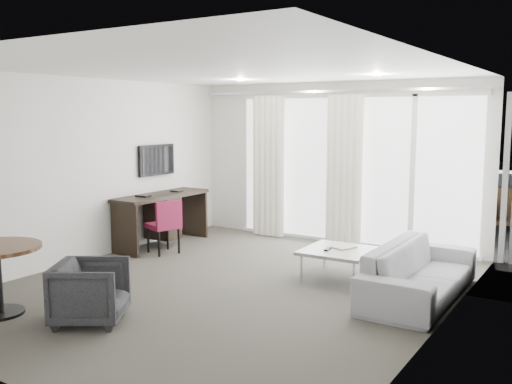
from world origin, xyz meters
The scene contains 24 objects.
floor centered at (0.00, 0.00, 0.00)m, with size 5.00×6.00×0.00m, color #434139.
ceiling centered at (0.00, 0.00, 2.60)m, with size 5.00×6.00×0.00m, color white.
wall_left centered at (-2.50, 0.00, 1.30)m, with size 0.00×6.00×2.60m, color silver.
wall_right centered at (2.50, 0.00, 1.30)m, with size 0.00×6.00×2.60m, color silver.
window_panel centered at (0.30, 2.98, 1.20)m, with size 4.00×0.02×2.38m, color white, non-canonical shape.
window_frame centered at (0.30, 2.97, 1.20)m, with size 4.10×0.06×2.44m, color white, non-canonical shape.
curtain_left centered at (-1.15, 2.82, 1.20)m, with size 0.60×0.20×2.38m, color silver, non-canonical shape.
curtain_right centered at (0.25, 2.82, 1.20)m, with size 0.60×0.20×2.38m, color silver, non-canonical shape.
curtain_track centered at (0.00, 2.82, 2.45)m, with size 4.80×0.04×0.04m, color #B2B2B7, non-canonical shape.
downlight_a centered at (-0.90, 1.60, 2.59)m, with size 0.12×0.12×0.02m, color #FFE0B2.
downlight_b centered at (1.20, 1.60, 2.59)m, with size 0.12×0.12×0.02m, color #FFE0B2.
desk centered at (-2.20, 1.27, 0.41)m, with size 0.55×1.76×0.83m, color black, non-canonical shape.
tv centered at (-2.46, 1.45, 1.35)m, with size 0.05×0.80×0.50m, color black, non-canonical shape.
desk_chair centered at (-1.84, 0.88, 0.41)m, with size 0.45×0.42×0.82m, color maroon, non-canonical shape.
tub_armchair centered at (-0.50, -1.72, 0.32)m, with size 0.67×0.69×0.63m, color #252528.
coffee_table centered at (0.96, 1.04, 0.19)m, with size 0.85×0.85×0.38m, color gray, non-canonical shape.
remote centered at (0.86, 0.94, 0.36)m, with size 0.05×0.17×0.02m, color black, non-canonical shape.
magazine centered at (0.98, 1.17, 0.36)m, with size 0.19×0.25×0.01m, color gray, non-canonical shape.
sofa centered at (2.07, 0.83, 0.31)m, with size 2.10×0.82×0.61m, color gray.
terrace_slab centered at (0.30, 4.50, -0.06)m, with size 5.60×3.00×0.12m, color #4D4D50.
rattan_chair_a centered at (1.30, 4.53, 0.40)m, with size 0.55×0.55×0.80m, color #4D341D, non-canonical shape.
rattan_chair_b centered at (2.31, 5.15, 0.39)m, with size 0.53×0.53×0.78m, color #4D341D, non-canonical shape.
rattan_table centered at (1.88, 3.94, 0.26)m, with size 0.52×0.52×0.52m, color #4D341D, non-canonical shape.
balustrade centered at (0.30, 5.95, 0.50)m, with size 5.50×0.06×1.05m, color #B2B2B7, non-canonical shape.
Camera 1 is at (3.86, -5.51, 2.08)m, focal length 40.00 mm.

